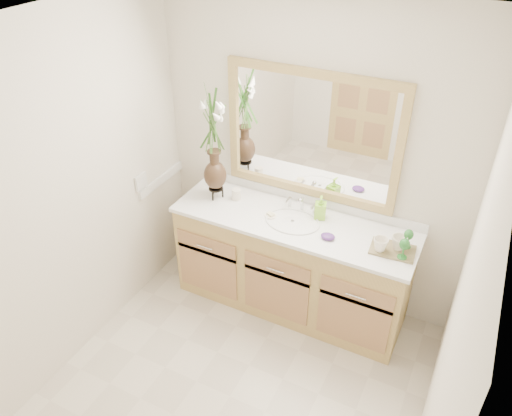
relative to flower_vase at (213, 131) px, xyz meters
The scene contains 20 objects.
floor 1.87m from the flower_vase, 56.90° to the right, with size 2.60×2.60×0.00m, color beige.
ceiling 1.58m from the flower_vase, 56.90° to the right, with size 2.40×2.60×0.02m, color white.
wall_back 0.75m from the flower_vase, 21.70° to the left, with size 2.40×0.02×2.40m, color silver.
wall_left 1.18m from the flower_vase, 117.05° to the right, with size 0.02×2.60×2.40m, color silver.
wall_right 2.15m from the flower_vase, 28.86° to the right, with size 0.02×2.60×2.40m, color silver.
vanity 1.21m from the flower_vase, ahead, with size 1.80×0.55×0.80m.
counter 0.90m from the flower_vase, ahead, with size 1.84×0.57×0.03m, color white.
sink 0.92m from the flower_vase, ahead, with size 0.38×0.34×0.23m.
mirror 0.72m from the flower_vase, 20.08° to the left, with size 1.32×0.04×0.97m.
switch_plate 0.72m from the flower_vase, 152.49° to the right, with size 0.02×0.12×0.12m, color white.
flower_vase is the anchor object (origin of this frame).
tumbler 0.56m from the flower_vase, 17.66° to the left, with size 0.07×0.07×0.09m, color white.
soap_dish 0.76m from the flower_vase, ahead, with size 0.09×0.09×0.03m.
soap_bottle 0.97m from the flower_vase, ahead, with size 0.08×0.08×0.17m, color #91DD34.
purple_dish 1.13m from the flower_vase, ahead, with size 0.10×0.08×0.04m, color #4E2673.
tray 1.53m from the flower_vase, ahead, with size 0.30×0.20×0.01m, color olive.
mug_left 1.44m from the flower_vase, ahead, with size 0.10×0.10×0.10m, color white.
mug_right 1.53m from the flower_vase, ahead, with size 0.11×0.10×0.11m, color white.
goblet_front 1.57m from the flower_vase, ahead, with size 0.07×0.07×0.15m.
goblet_back 1.56m from the flower_vase, ahead, with size 0.06×0.06×0.14m.
Camera 1 is at (1.11, -1.81, 2.95)m, focal length 35.00 mm.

